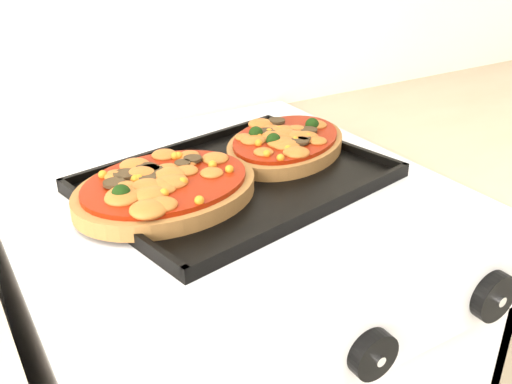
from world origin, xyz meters
TOP-DOWN VIEW (x-y plane):
  - control_panel at (0.02, 1.39)m, footprint 0.60×0.02m
  - knob_center at (0.02, 1.37)m, footprint 0.06×0.02m
  - knob_right at (0.20, 1.37)m, footprint 0.06×0.02m
  - baking_tray at (0.04, 1.69)m, footprint 0.46×0.37m
  - pizza_left at (-0.07, 1.69)m, footprint 0.29×0.24m
  - pizza_right at (0.16, 1.74)m, footprint 0.29×0.26m

SIDE VIEW (x-z plane):
  - control_panel at x=0.02m, z-range 0.81..0.90m
  - knob_center at x=0.02m, z-range 0.83..0.88m
  - knob_right at x=0.20m, z-range 0.82..0.89m
  - baking_tray at x=0.04m, z-range 0.91..0.93m
  - pizza_right at x=0.16m, z-range 0.92..0.96m
  - pizza_left at x=-0.07m, z-range 0.92..0.96m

